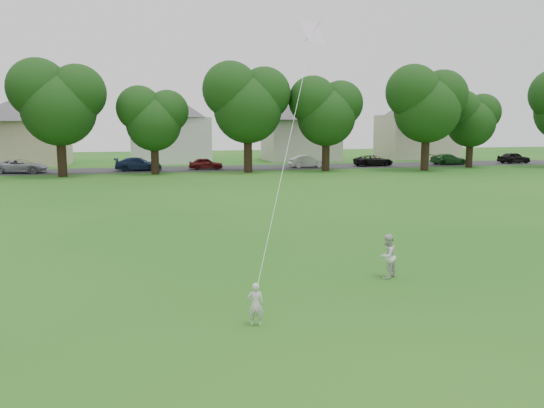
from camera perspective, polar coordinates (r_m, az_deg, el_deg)
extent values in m
plane|color=#135414|center=(12.79, 2.61, -11.54)|extent=(160.00, 160.00, 0.00)
cube|color=#2D2D30|center=(53.80, -10.25, 3.71)|extent=(90.00, 7.00, 0.01)
imported|color=silver|center=(11.84, -1.78, -10.71)|extent=(0.40, 0.32, 0.97)
imported|color=silver|center=(15.67, 12.29, -5.51)|extent=(0.79, 0.75, 1.28)
plane|color=white|center=(19.83, 4.43, 18.02)|extent=(1.13, 0.88, 0.82)
cylinder|color=white|center=(15.35, 2.07, 7.76)|extent=(0.01, 0.01, 11.01)
cylinder|color=black|center=(48.66, -21.69, 5.01)|extent=(0.77, 0.77, 3.84)
cylinder|color=black|center=(48.68, -12.49, 4.93)|extent=(0.70, 0.70, 3.03)
cylinder|color=black|center=(49.50, -2.61, 5.70)|extent=(0.78, 0.78, 3.93)
cylinder|color=black|center=(51.19, 5.81, 5.50)|extent=(0.74, 0.74, 3.48)
cylinder|color=black|center=(53.55, 16.15, 5.58)|extent=(0.77, 0.77, 3.90)
cylinder|color=black|center=(58.93, 20.46, 5.21)|extent=(0.70, 0.70, 3.07)
imported|color=#9B9BA9|center=(53.70, -25.36, 3.69)|extent=(4.75, 2.64, 1.26)
imported|color=#172547|center=(52.65, -14.18, 4.19)|extent=(4.52, 2.07, 1.28)
imported|color=#531011|center=(53.02, -7.13, 4.33)|extent=(3.43, 1.53, 1.15)
imported|color=#ADADAD|center=(55.27, 3.81, 4.60)|extent=(3.83, 1.38, 1.25)
imported|color=black|center=(57.97, 10.87, 4.61)|extent=(4.21, 1.97, 1.17)
imported|color=#1A501D|center=(62.29, 18.45, 4.59)|extent=(4.08, 1.70, 1.18)
imported|color=black|center=(67.19, 24.58, 4.55)|extent=(3.73, 1.53, 1.26)
cube|color=beige|center=(64.77, -25.26, 5.95)|extent=(9.54, 7.31, 4.79)
pyramid|color=#4F4D52|center=(64.81, -25.55, 10.39)|extent=(13.77, 13.77, 2.64)
cube|color=white|center=(63.63, -10.91, 6.77)|extent=(8.89, 7.40, 5.24)
pyramid|color=#4F4D52|center=(63.72, -11.06, 11.72)|extent=(12.83, 12.83, 2.88)
cube|color=beige|center=(66.45, 3.10, 6.87)|extent=(8.63, 6.85, 4.99)
pyramid|color=#4F4D52|center=(66.51, 3.13, 11.39)|extent=(12.44, 12.44, 2.75)
cube|color=beige|center=(72.75, 15.33, 6.99)|extent=(9.49, 6.43, 5.66)
pyramid|color=#4F4D52|center=(72.87, 15.52, 11.66)|extent=(13.69, 13.69, 3.11)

